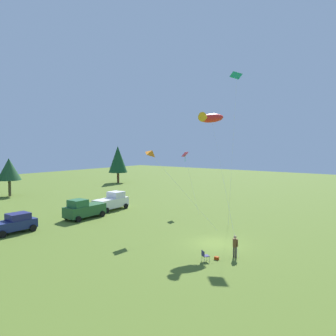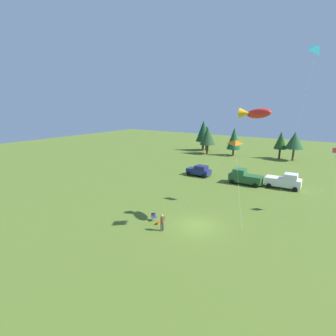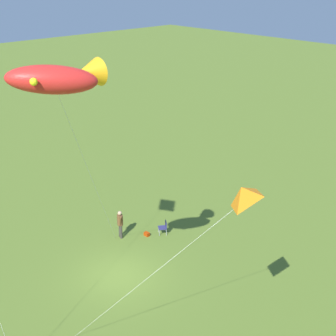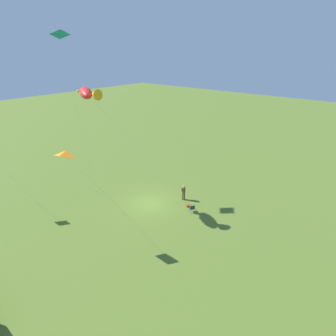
{
  "view_description": "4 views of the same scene",
  "coord_description": "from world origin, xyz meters",
  "px_view_note": "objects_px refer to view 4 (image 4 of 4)",
  "views": [
    {
      "loc": [
        -25.24,
        -13.63,
        8.7
      ],
      "look_at": [
        -4.48,
        1.94,
        6.86
      ],
      "focal_mm": 35.0,
      "sensor_mm": 36.0,
      "label": 1
    },
    {
      "loc": [
        11.4,
        -22.49,
        12.25
      ],
      "look_at": [
        -4.96,
        2.01,
        5.1
      ],
      "focal_mm": 28.0,
      "sensor_mm": 36.0,
      "label": 2
    },
    {
      "loc": [
        11.88,
        16.22,
        14.72
      ],
      "look_at": [
        -2.39,
        1.11,
        5.73
      ],
      "focal_mm": 50.0,
      "sensor_mm": 36.0,
      "label": 3
    },
    {
      "loc": [
        -16.83,
        17.3,
        15.04
      ],
      "look_at": [
        -4.58,
        2.43,
        6.31
      ],
      "focal_mm": 28.0,
      "sensor_mm": 36.0,
      "label": 4
    }
  ],
  "objects_px": {
    "person_kite_flyer": "(184,191)",
    "kite_delta_orange": "(67,154)",
    "folding_chair": "(192,208)",
    "kite_large_fish": "(88,93)",
    "backpack_on_grass": "(188,206)",
    "kite_delta_teal": "(59,33)"
  },
  "relations": [
    {
      "from": "person_kite_flyer",
      "to": "kite_delta_orange",
      "type": "distance_m",
      "value": 13.23
    },
    {
      "from": "person_kite_flyer",
      "to": "folding_chair",
      "type": "bearing_deg",
      "value": 164.62
    },
    {
      "from": "person_kite_flyer",
      "to": "kite_large_fish",
      "type": "height_order",
      "value": "kite_large_fish"
    },
    {
      "from": "person_kite_flyer",
      "to": "folding_chair",
      "type": "xyz_separation_m",
      "value": [
        -2.13,
        1.46,
        -0.53
      ]
    },
    {
      "from": "folding_chair",
      "to": "kite_large_fish",
      "type": "distance_m",
      "value": 14.74
    },
    {
      "from": "person_kite_flyer",
      "to": "backpack_on_grass",
      "type": "height_order",
      "value": "person_kite_flyer"
    },
    {
      "from": "kite_delta_teal",
      "to": "folding_chair",
      "type": "bearing_deg",
      "value": -164.27
    },
    {
      "from": "kite_delta_teal",
      "to": "kite_delta_orange",
      "type": "xyz_separation_m",
      "value": [
        -8.16,
        5.62,
        -8.56
      ]
    },
    {
      "from": "person_kite_flyer",
      "to": "backpack_on_grass",
      "type": "bearing_deg",
      "value": 162.4
    },
    {
      "from": "person_kite_flyer",
      "to": "kite_large_fish",
      "type": "xyz_separation_m",
      "value": [
        6.58,
        6.08,
        10.42
      ]
    },
    {
      "from": "person_kite_flyer",
      "to": "kite_delta_orange",
      "type": "bearing_deg",
      "value": 92.73
    },
    {
      "from": "kite_delta_orange",
      "to": "backpack_on_grass",
      "type": "bearing_deg",
      "value": -113.89
    },
    {
      "from": "person_kite_flyer",
      "to": "kite_large_fish",
      "type": "bearing_deg",
      "value": 61.71
    },
    {
      "from": "backpack_on_grass",
      "to": "kite_delta_orange",
      "type": "height_order",
      "value": "kite_delta_orange"
    },
    {
      "from": "person_kite_flyer",
      "to": "kite_delta_teal",
      "type": "bearing_deg",
      "value": 43.82
    },
    {
      "from": "kite_large_fish",
      "to": "folding_chair",
      "type": "bearing_deg",
      "value": -152.04
    },
    {
      "from": "person_kite_flyer",
      "to": "backpack_on_grass",
      "type": "xyz_separation_m",
      "value": [
        -1.24,
        0.92,
        -0.91
      ]
    },
    {
      "from": "person_kite_flyer",
      "to": "folding_chair",
      "type": "height_order",
      "value": "person_kite_flyer"
    },
    {
      "from": "backpack_on_grass",
      "to": "folding_chair",
      "type": "bearing_deg",
      "value": 148.93
    },
    {
      "from": "folding_chair",
      "to": "kite_delta_orange",
      "type": "relative_size",
      "value": 0.1
    },
    {
      "from": "backpack_on_grass",
      "to": "kite_large_fish",
      "type": "relative_size",
      "value": 0.03
    },
    {
      "from": "person_kite_flyer",
      "to": "backpack_on_grass",
      "type": "distance_m",
      "value": 1.79
    }
  ]
}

